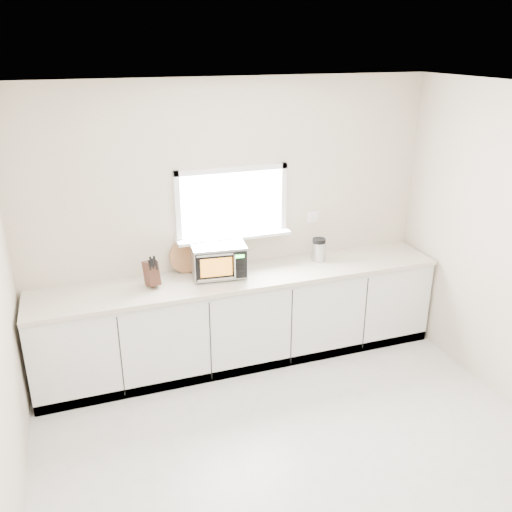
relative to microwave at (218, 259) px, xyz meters
name	(u,v)px	position (x,y,z in m)	size (l,w,h in m)	color
ground	(313,477)	(0.21, -1.77, -1.09)	(4.00, 4.00, 0.00)	beige
back_wall	(232,221)	(0.21, 0.23, 0.28)	(4.00, 0.17, 2.70)	beige
cabinets	(242,319)	(0.21, -0.07, -0.65)	(3.92, 0.60, 0.88)	silver
countertop	(242,277)	(0.21, -0.08, -0.19)	(3.92, 0.64, 0.04)	beige
microwave	(218,259)	(0.00, 0.00, 0.00)	(0.53, 0.45, 0.32)	black
knife_block	(151,273)	(-0.63, -0.04, -0.04)	(0.14, 0.23, 0.31)	#402016
cutting_board	(186,256)	(-0.27, 0.17, -0.01)	(0.32, 0.32, 0.02)	#AF7944
coffee_grinder	(319,249)	(1.05, 0.02, -0.05)	(0.17, 0.17, 0.24)	#ACAEB3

